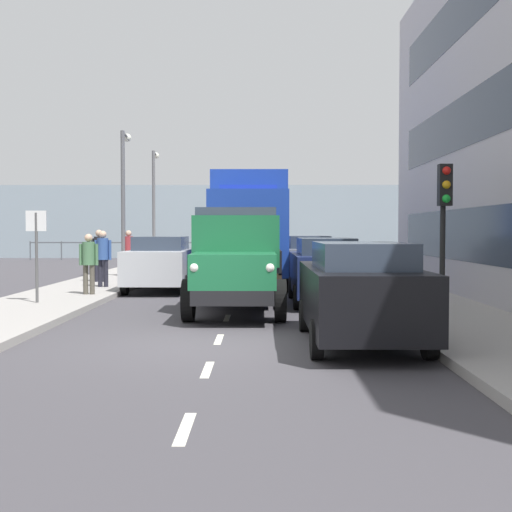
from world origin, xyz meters
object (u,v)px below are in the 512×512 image
car_grey_kerbside_2 (308,259)px  pedestrian_with_bag (89,259)px  pedestrian_near_railing (99,251)px  lamp_post_promenade (124,188)px  car_silver_oppositeside_0 (161,263)px  pedestrian_in_dark_coat (129,249)px  traffic_light_near (444,205)px  pedestrian_by_lamp (103,254)px  lorry_cargo_blue (250,226)px  car_black_kerbside_near (360,291)px  lamp_post_far (154,196)px  car_navy_kerbside_1 (325,270)px  truck_vintage_green (237,263)px  street_sign (36,240)px

car_grey_kerbside_2 → pedestrian_with_bag: (6.42, 5.23, 0.24)m
pedestrian_near_railing → lamp_post_promenade: size_ratio=0.32×
car_silver_oppositeside_0 → pedestrian_in_dark_coat: bearing=-68.3°
pedestrian_with_bag → pedestrian_near_railing: (0.80, -4.57, 0.07)m
pedestrian_with_bag → traffic_light_near: size_ratio=0.52×
car_silver_oppositeside_0 → pedestrian_by_lamp: (1.78, 0.12, 0.29)m
lorry_cargo_blue → car_grey_kerbside_2: size_ratio=1.81×
pedestrian_near_railing → car_black_kerbside_near: bearing=121.4°
traffic_light_near → lamp_post_far: size_ratio=0.54×
car_navy_kerbside_1 → car_black_kerbside_near: bearing=90.0°
pedestrian_with_bag → traffic_light_near: 9.66m
pedestrian_with_bag → traffic_light_near: bearing=156.0°
car_navy_kerbside_1 → pedestrian_near_railing: 9.12m
car_black_kerbside_near → car_silver_oppositeside_0: same height
truck_vintage_green → lamp_post_far: bearing=-75.9°
pedestrian_with_bag → street_sign: (0.73, 2.15, 0.55)m
traffic_light_near → lamp_post_promenade: size_ratio=0.57×
car_navy_kerbside_1 → car_silver_oppositeside_0: bearing=-36.5°
truck_vintage_green → car_grey_kerbside_2: (-2.22, -8.43, -0.28)m
traffic_light_near → pedestrian_near_railing: bearing=-41.6°
pedestrian_in_dark_coat → lamp_post_promenade: size_ratio=0.32×
lorry_cargo_blue → car_black_kerbside_near: bearing=99.5°
car_silver_oppositeside_0 → pedestrian_near_railing: pedestrian_near_railing is taller
car_grey_kerbside_2 → lorry_cargo_blue: bearing=8.6°
car_grey_kerbside_2 → truck_vintage_green: bearing=75.2°
pedestrian_by_lamp → traffic_light_near: 11.01m
lorry_cargo_blue → car_black_kerbside_near: size_ratio=1.81×
traffic_light_near → car_black_kerbside_near: bearing=55.5°
car_black_kerbside_near → pedestrian_with_bag: size_ratio=2.71×
car_silver_oppositeside_0 → pedestrian_by_lamp: size_ratio=2.34×
lorry_cargo_blue → pedestrian_by_lamp: lorry_cargo_blue is taller
truck_vintage_green → lamp_post_far: (5.00, -19.92, 2.52)m
traffic_light_near → lamp_post_promenade: lamp_post_promenade is taller
lorry_cargo_blue → pedestrian_in_dark_coat: (4.74, -2.59, -0.88)m
pedestrian_in_dark_coat → traffic_light_near: bearing=128.6°
truck_vintage_green → lamp_post_promenade: (4.74, -10.80, 2.36)m
car_black_kerbside_near → car_grey_kerbside_2: same height
lorry_cargo_blue → lamp_post_far: size_ratio=1.39×
pedestrian_with_bag → lorry_cargo_blue: bearing=-131.6°
car_navy_kerbside_1 → truck_vintage_green: bearing=44.7°
car_navy_kerbside_1 → pedestrian_in_dark_coat: size_ratio=2.45×
truck_vintage_green → car_silver_oppositeside_0: bearing=-65.8°
lamp_post_far → street_sign: 18.98m
pedestrian_by_lamp → truck_vintage_green: bearing=127.8°
pedestrian_with_bag → car_silver_oppositeside_0: bearing=-122.1°
pedestrian_near_railing → pedestrian_in_dark_coat: 2.98m
car_silver_oppositeside_0 → lorry_cargo_blue: bearing=-139.5°
truck_vintage_green → lorry_cargo_blue: 8.17m
lamp_post_far → truck_vintage_green: bearing=104.1°
truck_vintage_green → lamp_post_far: size_ratio=0.96×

